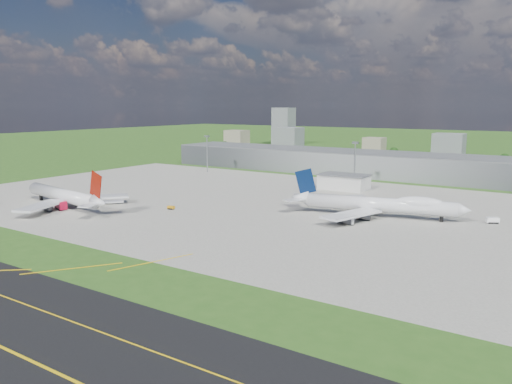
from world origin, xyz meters
The scene contains 21 objects.
ground centered at (0.00, 150.00, 0.00)m, with size 1400.00×1400.00×0.00m, color #2D581B.
apron centered at (10.00, 40.00, 0.04)m, with size 360.00×190.00×0.08m, color gray.
terminal centered at (0.00, 165.00, 7.50)m, with size 300.00×42.00×15.00m, color gray.
ops_building centered at (10.00, 100.00, 4.00)m, with size 26.00×16.00×8.00m, color silver.
mast_west centered at (-100.00, 115.00, 17.71)m, with size 3.50×2.00×25.90m.
mast_center centered at (10.00, 115.00, 17.71)m, with size 3.50×2.00×25.90m.
airliner_red_twin centered at (-77.50, -17.46, 5.19)m, with size 70.81×54.62×19.48m.
airliner_blue_quad centered at (51.01, 42.03, 5.42)m, with size 74.06×57.27×19.49m.
fire_truck centered at (-75.82, -21.43, 1.95)m, with size 9.53×6.28×3.92m.
tug_yellow centered at (-33.37, 5.50, 0.85)m, with size 3.42×2.37×1.60m.
van_white_near centered at (45.82, 24.10, 1.44)m, with size 4.29×6.26×2.88m.
van_white_far centered at (93.04, 55.63, 1.26)m, with size 5.29×4.32×2.49m.
bldg_far_w centered at (-220.00, 320.00, 9.00)m, with size 24.00×20.00×18.00m, color gray.
bldg_w centered at (-140.00, 300.00, 12.00)m, with size 28.00×22.00×24.00m, color slate.
bldg_cw centered at (-60.00, 340.00, 7.00)m, with size 20.00×18.00×14.00m, color gray.
bldg_c centered at (20.00, 310.00, 11.00)m, with size 26.00×20.00×22.00m, color slate.
bldg_tall_w centered at (-180.00, 360.00, 22.00)m, with size 22.00×20.00×44.00m, color slate.
tree_far_w centered at (-200.00, 270.00, 5.18)m, with size 7.20×7.20×8.80m.
tree_w centered at (-110.00, 265.00, 4.86)m, with size 6.75×6.75×8.25m.
tree_c centered at (-20.00, 280.00, 5.84)m, with size 8.10×8.10×9.90m.
tree_e centered at (70.00, 275.00, 5.51)m, with size 7.65×7.65×9.35m.
Camera 1 is at (120.24, -158.65, 46.65)m, focal length 35.00 mm.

